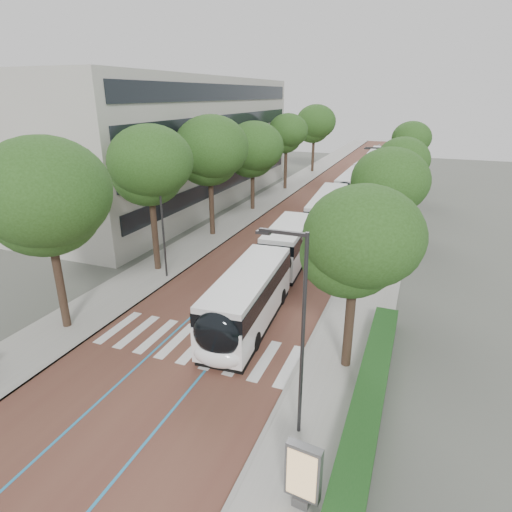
# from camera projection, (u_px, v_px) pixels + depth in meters

# --- Properties ---
(ground) EXTENTS (160.00, 160.00, 0.00)m
(ground) POSITION_uv_depth(u_px,v_px,m) (184.00, 355.00, 21.43)
(ground) COLOR #51544C
(ground) RESTS_ON ground
(road) EXTENTS (11.00, 140.00, 0.02)m
(road) POSITION_uv_depth(u_px,v_px,m) (339.00, 193.00, 56.25)
(road) COLOR #552E26
(road) RESTS_ON ground
(sidewalk_left) EXTENTS (4.00, 140.00, 0.12)m
(sidewalk_left) POSITION_uv_depth(u_px,v_px,m) (285.00, 189.00, 58.78)
(sidewalk_left) COLOR gray
(sidewalk_left) RESTS_ON ground
(sidewalk_right) EXTENTS (4.00, 140.00, 0.12)m
(sidewalk_right) POSITION_uv_depth(u_px,v_px,m) (399.00, 198.00, 53.68)
(sidewalk_right) COLOR gray
(sidewalk_right) RESTS_ON ground
(kerb_left) EXTENTS (0.20, 140.00, 0.14)m
(kerb_left) POSITION_uv_depth(u_px,v_px,m) (298.00, 190.00, 58.14)
(kerb_left) COLOR gray
(kerb_left) RESTS_ON ground
(kerb_right) EXTENTS (0.20, 140.00, 0.14)m
(kerb_right) POSITION_uv_depth(u_px,v_px,m) (383.00, 196.00, 54.32)
(kerb_right) COLOR gray
(kerb_right) RESTS_ON ground
(zebra_crossing) EXTENTS (10.55, 3.60, 0.01)m
(zebra_crossing) POSITION_uv_depth(u_px,v_px,m) (198.00, 345.00, 22.22)
(zebra_crossing) COLOR silver
(zebra_crossing) RESTS_ON ground
(lane_line_left) EXTENTS (0.12, 126.00, 0.01)m
(lane_line_left) POSITION_uv_depth(u_px,v_px,m) (327.00, 192.00, 56.79)
(lane_line_left) COLOR teal
(lane_line_left) RESTS_ON road
(lane_line_right) EXTENTS (0.12, 126.00, 0.01)m
(lane_line_right) POSITION_uv_depth(u_px,v_px,m) (351.00, 194.00, 55.70)
(lane_line_right) COLOR teal
(lane_line_right) RESTS_ON road
(office_building) EXTENTS (18.11, 40.00, 14.00)m
(office_building) POSITION_uv_depth(u_px,v_px,m) (157.00, 142.00, 49.95)
(office_building) COLOR #9B9A90
(office_building) RESTS_ON ground
(hedge) EXTENTS (1.20, 14.00, 0.80)m
(hedge) POSITION_uv_depth(u_px,v_px,m) (371.00, 389.00, 18.14)
(hedge) COLOR #1A4919
(hedge) RESTS_ON sidewalk_right
(streetlight_near) EXTENTS (1.82, 0.20, 8.00)m
(streetlight_near) POSITION_uv_depth(u_px,v_px,m) (298.00, 322.00, 14.85)
(streetlight_near) COLOR #2E2F31
(streetlight_near) RESTS_ON sidewalk_right
(streetlight_far) EXTENTS (1.82, 0.20, 8.00)m
(streetlight_far) POSITION_uv_depth(u_px,v_px,m) (379.00, 187.00, 36.62)
(streetlight_far) COLOR #2E2F31
(streetlight_far) RESTS_ON sidewalk_right
(lamp_post_left) EXTENTS (0.14, 0.14, 8.00)m
(lamp_post_left) POSITION_uv_depth(u_px,v_px,m) (162.00, 222.00, 29.01)
(lamp_post_left) COLOR #2E2F31
(lamp_post_left) RESTS_ON sidewalk_left
(trees_left) EXTENTS (6.45, 61.40, 10.17)m
(trees_left) POSITION_uv_depth(u_px,v_px,m) (238.00, 149.00, 42.54)
(trees_left) COLOR black
(trees_left) RESTS_ON ground
(trees_right) EXTENTS (5.16, 47.01, 8.49)m
(trees_right) POSITION_uv_depth(u_px,v_px,m) (393.00, 174.00, 35.15)
(trees_right) COLOR black
(trees_right) RESTS_ON ground
(lead_bus) EXTENTS (3.71, 18.52, 3.20)m
(lead_bus) POSITION_uv_depth(u_px,v_px,m) (268.00, 273.00, 27.05)
(lead_bus) COLOR black
(lead_bus) RESTS_ON ground
(bus_queued_0) EXTENTS (3.35, 12.54, 3.20)m
(bus_queued_0) POSITION_uv_depth(u_px,v_px,m) (327.00, 211.00, 41.30)
(bus_queued_0) COLOR white
(bus_queued_0) RESTS_ON ground
(bus_queued_1) EXTENTS (2.59, 12.41, 3.20)m
(bus_queued_1) POSITION_uv_depth(u_px,v_px,m) (352.00, 186.00, 52.58)
(bus_queued_1) COLOR white
(bus_queued_1) RESTS_ON ground
(bus_queued_2) EXTENTS (2.98, 12.48, 3.20)m
(bus_queued_2) POSITION_uv_depth(u_px,v_px,m) (368.00, 170.00, 63.45)
(bus_queued_2) COLOR white
(bus_queued_2) RESTS_ON ground
(bus_queued_3) EXTENTS (2.76, 12.44, 3.20)m
(bus_queued_3) POSITION_uv_depth(u_px,v_px,m) (377.00, 159.00, 74.57)
(bus_queued_3) COLOR white
(bus_queued_3) RESTS_ON ground
(ad_panel) EXTENTS (1.16, 0.49, 2.35)m
(ad_panel) POSITION_uv_depth(u_px,v_px,m) (303.00, 475.00, 13.06)
(ad_panel) COLOR #59595B
(ad_panel) RESTS_ON sidewalk_right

